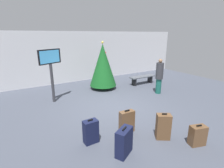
{
  "coord_description": "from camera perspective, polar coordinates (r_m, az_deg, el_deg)",
  "views": [
    {
      "loc": [
        -3.3,
        -5.44,
        2.88
      ],
      "look_at": [
        0.13,
        0.34,
        0.9
      ],
      "focal_mm": 27.22,
      "sensor_mm": 36.0,
      "label": 1
    }
  ],
  "objects": [
    {
      "name": "ground_plane",
      "position": [
        6.98,
        0.53,
        -7.95
      ],
      "size": [
        16.0,
        16.0,
        0.0
      ],
      "primitive_type": "plane",
      "color": "#424754"
    },
    {
      "name": "waiting_bench",
      "position": [
        10.28,
        10.17,
        1.99
      ],
      "size": [
        1.64,
        0.44,
        0.48
      ],
      "color": "#4C5159",
      "rests_on": "ground_plane"
    },
    {
      "name": "suitcase_2",
      "position": [
        5.15,
        16.82,
        -13.53
      ],
      "size": [
        0.46,
        0.42,
        0.78
      ],
      "color": "brown",
      "rests_on": "ground_plane"
    },
    {
      "name": "traveller_0",
      "position": [
        8.7,
        15.6,
        2.72
      ],
      "size": [
        0.51,
        0.51,
        1.74
      ],
      "color": "#19594C",
      "rests_on": "ground_plane"
    },
    {
      "name": "suitcase_0",
      "position": [
        5.26,
        26.8,
        -15.18
      ],
      "size": [
        0.47,
        0.35,
        0.59
      ],
      "color": "brown",
      "rests_on": "ground_plane"
    },
    {
      "name": "suitcase_1",
      "position": [
        5.27,
        5.0,
        -12.44
      ],
      "size": [
        0.47,
        0.22,
        0.72
      ],
      "color": "brown",
      "rests_on": "ground_plane"
    },
    {
      "name": "flight_info_kiosk",
      "position": [
        7.58,
        -19.93,
        6.03
      ],
      "size": [
        0.97,
        0.52,
        2.29
      ],
      "color": "#333338",
      "rests_on": "ground_plane"
    },
    {
      "name": "suitcase_4",
      "position": [
        4.4,
        4.07,
        -18.82
      ],
      "size": [
        0.57,
        0.47,
        0.73
      ],
      "color": "#141938",
      "rests_on": "ground_plane"
    },
    {
      "name": "back_wall",
      "position": [
        10.79,
        -12.79,
        8.81
      ],
      "size": [
        16.0,
        0.2,
        3.05
      ],
      "primitive_type": "cube",
      "color": "silver",
      "rests_on": "ground_plane"
    },
    {
      "name": "holiday_tree",
      "position": [
        9.1,
        -3.09,
        6.38
      ],
      "size": [
        1.44,
        1.44,
        2.53
      ],
      "color": "#4C3319",
      "rests_on": "ground_plane"
    },
    {
      "name": "suitcase_3",
      "position": [
        4.83,
        -7.14,
        -15.59
      ],
      "size": [
        0.4,
        0.26,
        0.7
      ],
      "color": "#141938",
      "rests_on": "ground_plane"
    }
  ]
}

